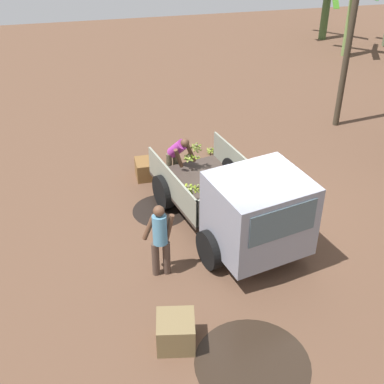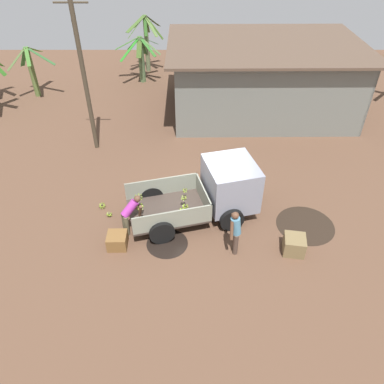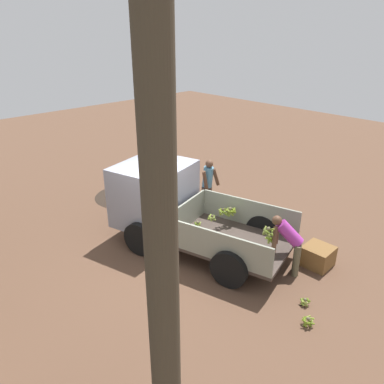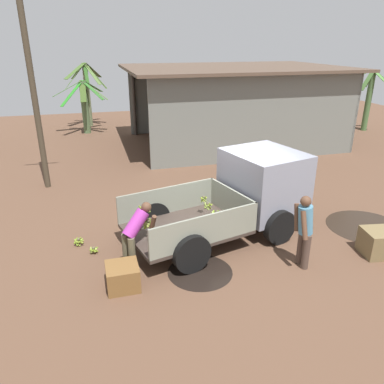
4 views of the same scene
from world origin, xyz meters
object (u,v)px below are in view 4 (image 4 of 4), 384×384
(person_worker_loading, at_px, (136,232))
(banana_bunch_on_ground_1, at_px, (94,250))
(person_bystander_near_shed, at_px, (161,137))
(wooden_crate_1, at_px, (378,243))
(person_foreground_visitor, at_px, (304,228))
(utility_pole, at_px, (32,84))
(cargo_truck, at_px, (251,190))
(wooden_crate_0, at_px, (123,276))
(banana_bunch_on_ground_0, at_px, (79,241))

(person_worker_loading, distance_m, banana_bunch_on_ground_1, 1.36)
(person_bystander_near_shed, xyz_separation_m, wooden_crate_1, (3.36, -8.56, -0.60))
(person_foreground_visitor, xyz_separation_m, banana_bunch_on_ground_1, (-4.30, 1.66, -0.81))
(utility_pole, height_order, banana_bunch_on_ground_1, utility_pole)
(cargo_truck, xyz_separation_m, wooden_crate_0, (-3.39, -1.71, -0.82))
(person_worker_loading, xyz_separation_m, banana_bunch_on_ground_1, (-0.91, 0.72, -0.71))
(cargo_truck, xyz_separation_m, wooden_crate_1, (2.29, -1.95, -0.77))
(banana_bunch_on_ground_1, distance_m, wooden_crate_1, 6.45)
(wooden_crate_0, bearing_deg, cargo_truck, 26.77)
(utility_pole, distance_m, banana_bunch_on_ground_1, 5.90)
(person_foreground_visitor, distance_m, wooden_crate_1, 2.01)
(cargo_truck, bearing_deg, wooden_crate_1, -55.16)
(wooden_crate_0, height_order, wooden_crate_1, wooden_crate_1)
(person_foreground_visitor, distance_m, banana_bunch_on_ground_0, 5.17)
(person_worker_loading, bearing_deg, utility_pole, 83.19)
(cargo_truck, xyz_separation_m, person_bystander_near_shed, (-1.07, 6.61, -0.16))
(cargo_truck, xyz_separation_m, banana_bunch_on_ground_0, (-4.27, 0.20, -0.95))
(person_bystander_near_shed, xyz_separation_m, banana_bunch_on_ground_1, (-2.86, -6.87, -0.81))
(banana_bunch_on_ground_0, distance_m, wooden_crate_0, 2.11)
(wooden_crate_1, bearing_deg, banana_bunch_on_ground_0, 161.86)
(wooden_crate_0, bearing_deg, banana_bunch_on_ground_1, 110.38)
(utility_pole, relative_size, wooden_crate_1, 9.75)
(banana_bunch_on_ground_1, bearing_deg, person_worker_loading, -38.11)
(cargo_truck, height_order, banana_bunch_on_ground_0, cargo_truck)
(person_worker_loading, height_order, wooden_crate_1, person_worker_loading)
(utility_pole, distance_m, person_bystander_near_shed, 5.34)
(utility_pole, relative_size, wooden_crate_0, 10.33)
(banana_bunch_on_ground_1, bearing_deg, banana_bunch_on_ground_0, 125.97)
(cargo_truck, distance_m, banana_bunch_on_ground_1, 4.06)
(banana_bunch_on_ground_0, bearing_deg, utility_pole, 103.89)
(person_foreground_visitor, bearing_deg, wooden_crate_1, -178.81)
(cargo_truck, bearing_deg, person_foreground_visitor, -93.76)
(banana_bunch_on_ground_0, xyz_separation_m, banana_bunch_on_ground_1, (0.34, -0.46, -0.02))
(person_worker_loading, bearing_deg, wooden_crate_0, -146.87)
(person_foreground_visitor, distance_m, banana_bunch_on_ground_1, 4.68)
(person_foreground_visitor, relative_size, person_bystander_near_shed, 1.01)
(person_worker_loading, distance_m, wooden_crate_1, 5.42)
(wooden_crate_1, bearing_deg, person_foreground_visitor, 179.20)
(person_bystander_near_shed, bearing_deg, person_foreground_visitor, 137.54)
(banana_bunch_on_ground_0, bearing_deg, cargo_truck, -2.70)
(cargo_truck, height_order, wooden_crate_0, cargo_truck)
(cargo_truck, relative_size, banana_bunch_on_ground_0, 19.06)
(utility_pole, xyz_separation_m, wooden_crate_0, (1.93, -6.18, -3.08))
(person_bystander_near_shed, relative_size, wooden_crate_0, 2.58)
(person_foreground_visitor, relative_size, banana_bunch_on_ground_0, 6.59)
(utility_pole, relative_size, person_worker_loading, 4.71)
(cargo_truck, xyz_separation_m, banana_bunch_on_ground_1, (-3.93, -0.26, -0.97))
(person_worker_loading, relative_size, wooden_crate_0, 2.19)
(person_bystander_near_shed, height_order, banana_bunch_on_ground_1, person_bystander_near_shed)
(person_foreground_visitor, height_order, banana_bunch_on_ground_1, person_foreground_visitor)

